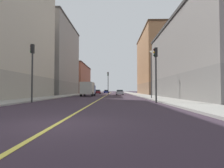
# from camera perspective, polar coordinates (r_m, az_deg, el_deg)

# --- Properties ---
(ground_plane) EXTENTS (400.00, 400.00, 0.00)m
(ground_plane) POSITION_cam_1_polar(r_m,az_deg,el_deg) (7.03, -17.02, -12.05)
(ground_plane) COLOR #362935
(ground_plane) RESTS_ON ground
(sidewalk_left) EXTENTS (3.55, 168.00, 0.15)m
(sidewalk_left) POSITION_cam_1_polar(r_m,az_deg,el_deg) (55.94, 7.39, -3.12)
(sidewalk_left) COLOR #9E9B93
(sidewalk_left) RESTS_ON ground
(sidewalk_right) EXTENTS (3.55, 168.00, 0.15)m
(sidewalk_right) POSITION_cam_1_polar(r_m,az_deg,el_deg) (56.57, -9.62, -3.10)
(sidewalk_right) COLOR #9E9B93
(sidewalk_right) RESTS_ON ground
(lane_center_stripe) EXTENTS (0.16, 154.00, 0.01)m
(lane_center_stripe) POSITION_cam_1_polar(r_m,az_deg,el_deg) (55.64, -1.16, -3.22)
(lane_center_stripe) COLOR #E5D14C
(lane_center_stripe) RESTS_ON ground
(building_left_near) EXTENTS (11.65, 25.53, 11.62)m
(building_left_near) POSITION_cam_1_polar(r_m,az_deg,el_deg) (30.00, 28.28, 7.06)
(building_left_near) COLOR slate
(building_left_near) RESTS_ON ground
(building_left_mid) EXTENTS (11.65, 22.93, 18.24)m
(building_left_mid) POSITION_cam_1_polar(r_m,az_deg,el_deg) (56.26, 15.14, 6.18)
(building_left_mid) COLOR #8F6B4F
(building_left_mid) RESTS_ON ground
(building_right_midblock) EXTENTS (11.65, 21.36, 19.77)m
(building_right_midblock) POSITION_cam_1_polar(r_m,az_deg,el_deg) (53.19, -18.81, 7.52)
(building_right_midblock) COLOR slate
(building_right_midblock) RESTS_ON ground
(building_right_distant) EXTENTS (11.65, 25.24, 11.77)m
(building_right_distant) POSITION_cam_1_polar(r_m,az_deg,el_deg) (78.24, -12.19, 1.51)
(building_right_distant) COLOR brown
(building_right_distant) RESTS_ON ground
(traffic_light_left_near) EXTENTS (0.40, 0.32, 5.42)m
(traffic_light_left_near) POSITION_cam_1_polar(r_m,az_deg,el_deg) (18.31, 13.67, 5.34)
(traffic_light_left_near) COLOR #2D2D2D
(traffic_light_left_near) RESTS_ON ground
(traffic_light_right_near) EXTENTS (0.40, 0.32, 5.82)m
(traffic_light_right_near) POSITION_cam_1_polar(r_m,az_deg,el_deg) (19.72, -23.94, 5.62)
(traffic_light_right_near) COLOR #2D2D2D
(traffic_light_right_near) RESTS_ON ground
(traffic_light_median_far) EXTENTS (0.40, 0.32, 5.81)m
(traffic_light_median_far) POSITION_cam_1_polar(r_m,az_deg,el_deg) (45.48, -1.26, 1.24)
(traffic_light_median_far) COLOR #2D2D2D
(traffic_light_median_far) RESTS_ON ground
(street_lamp_left_near) EXTENTS (0.36, 0.36, 6.59)m
(street_lamp_left_near) POSITION_cam_1_polar(r_m,az_deg,el_deg) (25.68, 12.31, 4.68)
(street_lamp_left_near) COLOR #4C4C51
(street_lamp_left_near) RESTS_ON ground
(car_silver) EXTENTS (1.97, 4.05, 1.30)m
(car_silver) POSITION_cam_1_polar(r_m,az_deg,el_deg) (47.57, 2.44, -2.66)
(car_silver) COLOR silver
(car_silver) RESTS_ON ground
(car_blue) EXTENTS (1.99, 4.49, 1.32)m
(car_blue) POSITION_cam_1_polar(r_m,az_deg,el_deg) (73.71, -1.75, -2.39)
(car_blue) COLOR #23389E
(car_blue) RESTS_ON ground
(car_maroon) EXTENTS (1.80, 4.32, 1.37)m
(car_maroon) POSITION_cam_1_polar(r_m,az_deg,el_deg) (61.88, -4.51, -2.48)
(car_maroon) COLOR maroon
(car_maroon) RESTS_ON ground
(box_truck) EXTENTS (2.46, 6.60, 2.82)m
(box_truck) POSITION_cam_1_polar(r_m,az_deg,el_deg) (37.43, -7.56, -1.50)
(box_truck) COLOR navy
(box_truck) RESTS_ON ground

